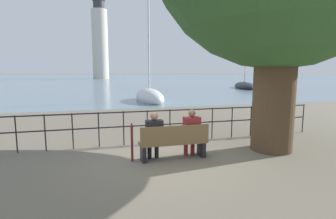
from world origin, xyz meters
TOP-DOWN VIEW (x-y plane):
  - ground_plane at (0.00, 0.00)m, footprint 1000.00×1000.00m
  - harbor_water at (0.00, 159.58)m, footprint 600.00×300.00m
  - park_bench at (0.00, -0.06)m, footprint 1.77×0.45m
  - seated_person_left at (-0.50, 0.01)m, footprint 0.42×0.35m
  - seated_person_right at (0.50, 0.01)m, footprint 0.42×0.35m
  - promenade_railing at (-0.00, 1.60)m, footprint 11.02×0.04m
  - closed_umbrella at (-1.05, 0.05)m, footprint 0.09×0.09m
  - sailboat_1 at (18.38, 26.58)m, footprint 5.12×8.81m
  - sailboat_2 at (2.07, 13.45)m, footprint 2.01×5.49m
  - harbor_lighthouse at (0.02, 86.39)m, footprint 5.21×5.21m

SIDE VIEW (x-z plane):
  - ground_plane at x=0.00m, z-range 0.00..0.00m
  - harbor_water at x=0.00m, z-range 0.00..0.01m
  - sailboat_1 at x=18.38m, z-range -5.69..6.30m
  - sailboat_2 at x=2.07m, z-range -5.95..6.72m
  - park_bench at x=0.00m, z-range -0.02..0.88m
  - closed_umbrella at x=-1.05m, z-range 0.06..1.05m
  - seated_person_left at x=-0.50m, z-range 0.06..1.30m
  - seated_person_right at x=0.50m, z-range 0.06..1.33m
  - promenade_railing at x=0.00m, z-range 0.17..1.22m
  - harbor_lighthouse at x=0.02m, z-range -0.97..26.78m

